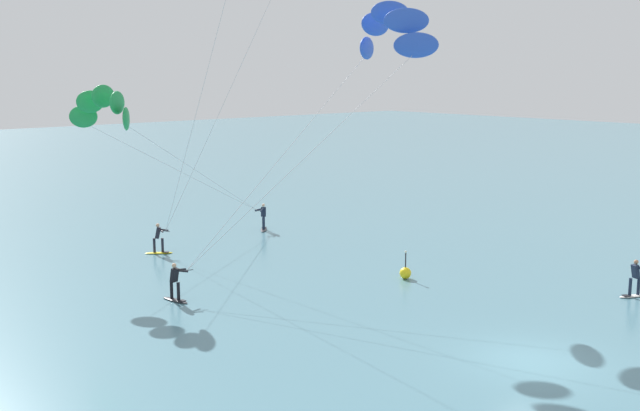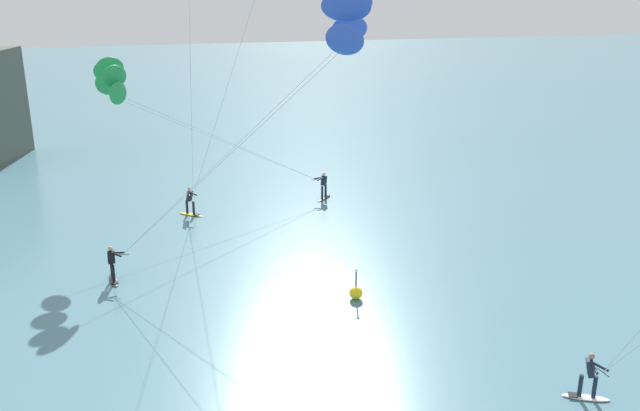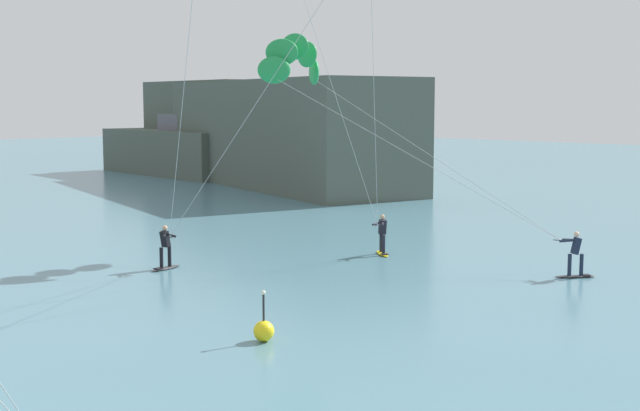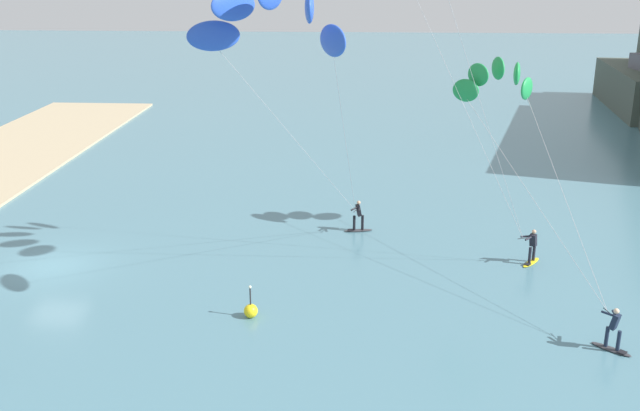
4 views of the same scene
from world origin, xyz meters
The scene contains 3 objects.
kitesurfer_downwind centered at (-4.65, 20.89, 7.71)m, with size 13.31×5.66×9.17m.
marker_buoy centered at (4.58, 9.98, 0.30)m, with size 0.56×0.56×1.38m.
distant_headland centered at (-33.36, 43.84, 3.43)m, with size 36.48×20.40×8.14m.
Camera 3 is at (21.31, -5.14, 6.31)m, focal length 48.94 mm.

